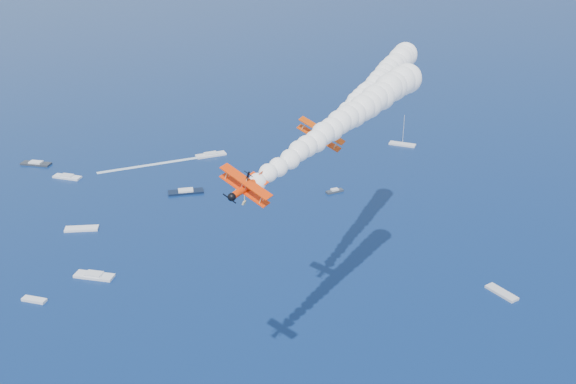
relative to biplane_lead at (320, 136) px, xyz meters
name	(u,v)px	position (x,y,z in m)	size (l,w,h in m)	color
biplane_lead	(320,136)	(0.00, 0.00, 0.00)	(8.21, 9.21, 5.55)	#DC4104
biplane_trail	(246,187)	(-23.06, -21.72, 2.94)	(7.50, 8.41, 5.07)	#FF3705
smoke_trail_lead	(372,88)	(21.47, 17.51, 2.09)	(44.34, 37.27, 10.23)	white
smoke_trail_trail	(344,121)	(0.60, -7.31, 5.03)	(48.24, 31.75, 10.23)	white
spectator_boats	(109,243)	(-29.26, 77.08, -54.17)	(242.13, 175.68, 0.70)	silver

